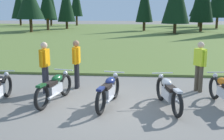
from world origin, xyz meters
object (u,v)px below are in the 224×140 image
motorcycle_silver (168,93)px  rider_near_row_end (77,61)px  motorcycle_british_green (55,88)px  motorcycle_navy (109,91)px  rider_with_back_turned (45,64)px  rider_checking_bike (200,64)px

motorcycle_silver → rider_near_row_end: size_ratio=1.24×
motorcycle_british_green → motorcycle_navy: 1.62m
rider_with_back_turned → rider_near_row_end: same height
rider_checking_bike → motorcycle_silver: bearing=-125.2°
motorcycle_silver → rider_with_back_turned: (-3.85, 1.19, 0.51)m
motorcycle_navy → rider_checking_bike: size_ratio=1.24×
rider_with_back_turned → rider_near_row_end: 1.10m
motorcycle_british_green → motorcycle_silver: 3.27m
motorcycle_navy → rider_checking_bike: bearing=30.3°
motorcycle_navy → rider_near_row_end: rider_near_row_end is taller
motorcycle_silver → rider_near_row_end: bearing=148.5°
motorcycle_navy → motorcycle_silver: 1.66m
motorcycle_navy → rider_near_row_end: 2.24m
motorcycle_silver → rider_with_back_turned: 4.06m
rider_near_row_end → motorcycle_british_green: bearing=-101.8°
rider_checking_bike → rider_near_row_end: bearing=178.6°
motorcycle_silver → rider_checking_bike: size_ratio=1.24×
rider_checking_bike → rider_with_back_turned: 5.08m
rider_checking_bike → rider_near_row_end: 4.13m
motorcycle_silver → rider_checking_bike: bearing=54.8°
motorcycle_british_green → motorcycle_navy: bearing=-6.7°
motorcycle_british_green → rider_with_back_turned: (-0.59, 0.97, 0.51)m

